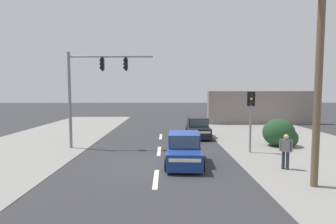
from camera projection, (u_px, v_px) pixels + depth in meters
ground_plane at (157, 165)px, 12.71m from camera, size 140.00×140.00×0.00m
lane_dash_near at (156, 179)px, 10.72m from camera, size 0.20×2.40×0.01m
lane_dash_mid at (159, 151)px, 15.70m from camera, size 0.20×2.40×0.01m
lane_dash_far at (161, 137)px, 20.69m from camera, size 0.20×2.40×0.01m
kerb_right_verge at (318, 155)px, 14.78m from camera, size 10.00×44.00×0.02m
kerb_left_verge at (26, 147)px, 16.63m from camera, size 8.00×40.00×0.02m
utility_pole_foreground_right at (317, 42)px, 9.39m from camera, size 3.78×0.30×9.92m
traffic_signal_mast at (90, 82)px, 16.17m from camera, size 5.29×0.47×6.00m
pedestal_signal_right_kerb at (251, 111)px, 15.08m from camera, size 0.44×0.31×3.56m
roadside_bush at (280, 133)px, 16.96m from camera, size 2.13×1.83×1.81m
shopfront_wall_far at (263, 108)px, 28.61m from camera, size 12.00×1.00×3.60m
hatchback_oncoming_near at (198, 128)px, 20.37m from camera, size 1.81×3.66×1.53m
hatchback_receding_far at (184, 150)px, 12.85m from camera, size 1.93×3.71×1.53m
pedestrian_at_kerb at (286, 150)px, 11.89m from camera, size 0.48×0.38×1.63m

